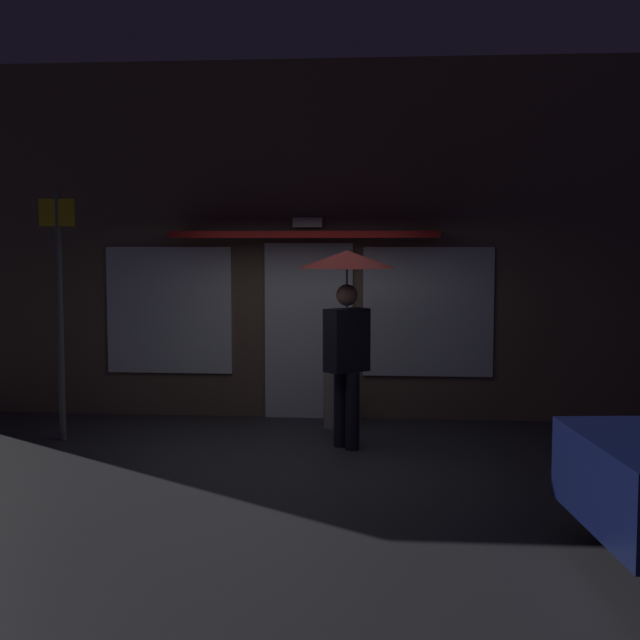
% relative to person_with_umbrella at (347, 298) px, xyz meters
% --- Properties ---
extents(ground_plane, '(18.00, 18.00, 0.00)m').
position_rel_person_with_umbrella_xyz_m(ground_plane, '(-0.57, -0.55, -1.62)').
color(ground_plane, '#2D2D33').
extents(building_facade, '(10.48, 1.00, 4.45)m').
position_rel_person_with_umbrella_xyz_m(building_facade, '(-0.57, 1.79, 0.59)').
color(building_facade, brown).
rests_on(building_facade, ground).
extents(person_with_umbrella, '(1.02, 1.02, 2.12)m').
position_rel_person_with_umbrella_xyz_m(person_with_umbrella, '(0.00, 0.00, 0.00)').
color(person_with_umbrella, black).
rests_on(person_with_umbrella, ground).
extents(street_sign_post, '(0.40, 0.07, 2.78)m').
position_rel_person_with_umbrella_xyz_m(street_sign_post, '(-3.18, 0.10, -0.06)').
color(street_sign_post, '#595B60').
rests_on(street_sign_post, ground).
extents(sidewalk_bollard, '(0.23, 0.23, 0.68)m').
position_rel_person_with_umbrella_xyz_m(sidewalk_bollard, '(-0.22, 1.05, -1.28)').
color(sidewalk_bollard, '#9E998E').
rests_on(sidewalk_bollard, ground).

